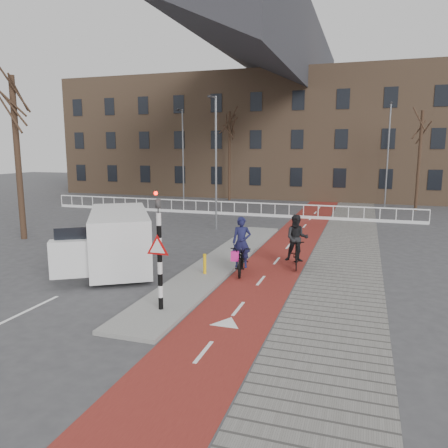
% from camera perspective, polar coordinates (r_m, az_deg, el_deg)
% --- Properties ---
extents(ground, '(120.00, 120.00, 0.00)m').
position_cam_1_polar(ground, '(14.86, -2.67, -9.08)').
color(ground, '#38383A').
rests_on(ground, ground).
extents(bike_lane, '(2.50, 60.00, 0.01)m').
position_cam_1_polar(bike_lane, '(23.89, 9.22, -1.87)').
color(bike_lane, maroon).
rests_on(bike_lane, ground).
extents(sidewalk, '(3.00, 60.00, 0.01)m').
position_cam_1_polar(sidewalk, '(23.65, 15.94, -2.25)').
color(sidewalk, slate).
rests_on(sidewalk, ground).
extents(curb_island, '(1.80, 16.00, 0.12)m').
position_cam_1_polar(curb_island, '(18.68, -0.36, -4.89)').
color(curb_island, gray).
rests_on(curb_island, ground).
extents(traffic_signal, '(0.80, 0.80, 3.68)m').
position_cam_1_polar(traffic_signal, '(12.76, -8.48, -3.07)').
color(traffic_signal, black).
rests_on(traffic_signal, curb_island).
extents(bollard, '(0.12, 0.12, 0.76)m').
position_cam_1_polar(bollard, '(16.60, -2.53, -5.22)').
color(bollard, '#F0B40D').
rests_on(bollard, curb_island).
extents(cyclist_near, '(1.18, 2.27, 2.22)m').
position_cam_1_polar(cyclist_near, '(16.97, 2.30, -4.00)').
color(cyclist_near, black).
rests_on(cyclist_near, bike_lane).
extents(cyclist_far, '(1.04, 2.11, 2.17)m').
position_cam_1_polar(cyclist_far, '(18.02, 9.47, -2.81)').
color(cyclist_far, black).
rests_on(cyclist_far, bike_lane).
extents(van, '(4.69, 5.76, 2.33)m').
position_cam_1_polar(van, '(18.11, -13.47, -1.86)').
color(van, silver).
rests_on(van, ground).
extents(railing, '(28.00, 0.10, 0.99)m').
position_cam_1_polar(railing, '(32.07, -0.36, 1.80)').
color(railing, silver).
rests_on(railing, ground).
extents(townhouse_row, '(46.00, 10.00, 15.90)m').
position_cam_1_polar(townhouse_row, '(45.94, 8.14, 13.53)').
color(townhouse_row, '#7F6047').
rests_on(townhouse_row, ground).
extents(tree_left, '(0.31, 0.31, 8.48)m').
position_cam_1_polar(tree_left, '(25.46, -25.33, 7.63)').
color(tree_left, black).
rests_on(tree_left, ground).
extents(tree_mid, '(0.25, 0.25, 8.10)m').
position_cam_1_polar(tree_mid, '(40.84, 0.71, 8.81)').
color(tree_mid, black).
rests_on(tree_mid, ground).
extents(tree_right, '(0.24, 0.24, 7.62)m').
position_cam_1_polar(tree_right, '(37.00, 24.12, 7.48)').
color(tree_right, black).
rests_on(tree_right, ground).
extents(streetlight_near, '(0.12, 0.12, 7.77)m').
position_cam_1_polar(streetlight_near, '(25.89, -1.05, 7.81)').
color(streetlight_near, slate).
rests_on(streetlight_near, ground).
extents(streetlight_left, '(0.12, 0.12, 8.00)m').
position_cam_1_polar(streetlight_left, '(37.30, -5.36, 8.59)').
color(streetlight_left, slate).
rests_on(streetlight_left, ground).
extents(streetlight_right, '(0.12, 0.12, 8.34)m').
position_cam_1_polar(streetlight_right, '(37.22, 20.60, 8.27)').
color(streetlight_right, slate).
rests_on(streetlight_right, ground).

